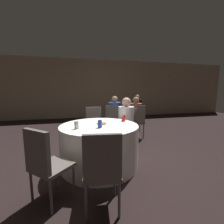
# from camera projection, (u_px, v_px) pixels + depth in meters

# --- Properties ---
(ground_plane) EXTENTS (16.00, 16.00, 0.00)m
(ground_plane) POSITION_uv_depth(u_px,v_px,m) (100.00, 165.00, 2.67)
(ground_plane) COLOR black
(wall_back) EXTENTS (16.00, 0.06, 2.80)m
(wall_back) POSITION_uv_depth(u_px,v_px,m) (84.00, 89.00, 7.21)
(wall_back) COLOR gray
(wall_back) RESTS_ON ground_plane
(table_near) EXTENTS (1.35, 1.35, 0.73)m
(table_near) POSITION_uv_depth(u_px,v_px,m) (100.00, 145.00, 2.65)
(table_near) COLOR white
(table_near) RESTS_ON ground_plane
(table_far) EXTENTS (1.20, 1.20, 0.73)m
(table_far) POSITION_uv_depth(u_px,v_px,m) (124.00, 119.00, 5.14)
(table_far) COLOR white
(table_far) RESTS_ON ground_plane
(chair_near_south) EXTENTS (0.45, 0.45, 0.92)m
(chair_near_south) POSITION_uv_depth(u_px,v_px,m) (102.00, 167.00, 1.55)
(chair_near_south) COLOR #59514C
(chair_near_south) RESTS_ON ground_plane
(chair_near_northeast) EXTENTS (0.57, 0.57, 0.92)m
(chair_near_northeast) POSITION_uv_depth(u_px,v_px,m) (128.00, 124.00, 3.53)
(chair_near_northeast) COLOR #59514C
(chair_near_northeast) RESTS_ON ground_plane
(chair_near_north) EXTENTS (0.41, 0.42, 0.92)m
(chair_near_north) POSITION_uv_depth(u_px,v_px,m) (94.00, 122.00, 3.69)
(chair_near_north) COLOR #59514C
(chair_near_north) RESTS_ON ground_plane
(chair_near_southwest) EXTENTS (0.57, 0.57, 0.92)m
(chair_near_southwest) POSITION_uv_depth(u_px,v_px,m) (45.00, 161.00, 1.68)
(chair_near_southwest) COLOR #59514C
(chair_near_southwest) RESTS_ON ground_plane
(chair_far_southwest) EXTENTS (0.56, 0.56, 0.92)m
(chair_far_southwest) POSITION_uv_depth(u_px,v_px,m) (113.00, 119.00, 4.18)
(chair_far_southwest) COLOR #59514C
(chair_far_southwest) RESTS_ON ground_plane
(chair_far_northeast) EXTENTS (0.56, 0.56, 0.92)m
(chair_far_northeast) POSITION_uv_depth(u_px,v_px,m) (138.00, 110.00, 5.90)
(chair_far_northeast) COLOR #59514C
(chair_far_northeast) RESTS_ON ground_plane
(chair_far_south) EXTENTS (0.42, 0.42, 0.92)m
(chair_far_south) POSITION_uv_depth(u_px,v_px,m) (137.00, 119.00, 4.15)
(chair_far_south) COLOR #59514C
(chair_far_south) RESTS_ON ground_plane
(person_floral_shirt) EXTENTS (0.35, 0.52, 1.15)m
(person_floral_shirt) POSITION_uv_depth(u_px,v_px,m) (135.00, 116.00, 4.29)
(person_floral_shirt) COLOR #282828
(person_floral_shirt) RESTS_ON ground_plane
(person_blue_shirt) EXTENTS (0.47, 0.49, 1.17)m
(person_blue_shirt) POSITION_uv_depth(u_px,v_px,m) (115.00, 116.00, 4.31)
(person_blue_shirt) COLOR black
(person_blue_shirt) RESTS_ON ground_plane
(person_white_shirt) EXTENTS (0.50, 0.49, 1.17)m
(person_white_shirt) POSITION_uv_depth(u_px,v_px,m) (125.00, 123.00, 3.39)
(person_white_shirt) COLOR #4C4238
(person_white_shirt) RESTS_ON ground_plane
(person_black_shirt) EXTENTS (0.51, 0.50, 1.16)m
(person_black_shirt) POSITION_uv_depth(u_px,v_px,m) (136.00, 109.00, 5.77)
(person_black_shirt) COLOR #4C4238
(person_black_shirt) RESTS_ON ground_plane
(pizza_plate_near) EXTENTS (0.20, 0.20, 0.02)m
(pizza_plate_near) POSITION_uv_depth(u_px,v_px,m) (101.00, 124.00, 2.66)
(pizza_plate_near) COLOR white
(pizza_plate_near) RESTS_ON table_near
(soda_can_red) EXTENTS (0.07, 0.07, 0.12)m
(soda_can_red) POSITION_uv_depth(u_px,v_px,m) (123.00, 118.00, 2.91)
(soda_can_red) COLOR red
(soda_can_red) RESTS_ON table_near
(soda_can_blue) EXTENTS (0.07, 0.07, 0.12)m
(soda_can_blue) POSITION_uv_depth(u_px,v_px,m) (100.00, 124.00, 2.40)
(soda_can_blue) COLOR #1E38A5
(soda_can_blue) RESTS_ON table_near
(soda_can_silver) EXTENTS (0.07, 0.07, 0.12)m
(soda_can_silver) POSITION_uv_depth(u_px,v_px,m) (77.00, 125.00, 2.32)
(soda_can_silver) COLOR silver
(soda_can_silver) RESTS_ON table_near
(bottle_far) EXTENTS (0.09, 0.09, 0.26)m
(bottle_far) POSITION_uv_depth(u_px,v_px,m) (127.00, 103.00, 5.45)
(bottle_far) COLOR silver
(bottle_far) RESTS_ON table_far
(cup_far) EXTENTS (0.08, 0.08, 0.10)m
(cup_far) POSITION_uv_depth(u_px,v_px,m) (125.00, 108.00, 4.70)
(cup_far) COLOR red
(cup_far) RESTS_ON table_far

